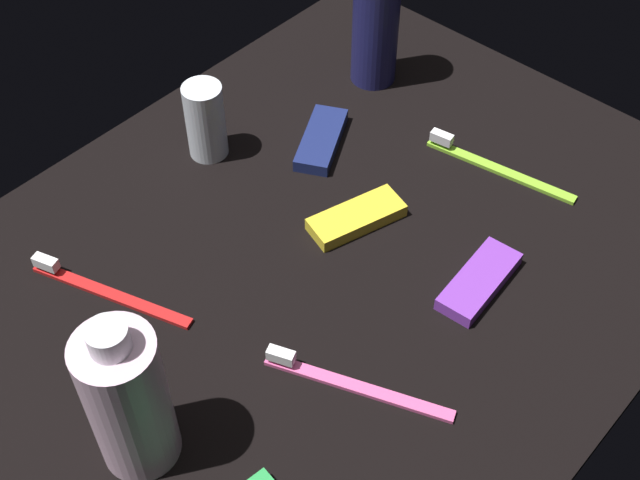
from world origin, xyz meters
The scene contains 10 objects.
ground_plane centered at (0.00, 0.00, -0.60)cm, with size 84.00×64.00×1.20cm, color black.
lotion_bottle centered at (26.95, 15.41, 9.51)cm, with size 5.63×5.63×21.34cm.
bodywash_bottle centered at (-26.05, -2.94, 7.83)cm, with size 6.70×6.70×17.30cm.
deodorant_stick centered at (3.55, 20.51, 4.62)cm, with size 4.47×4.47×9.25cm, color silver.
toothbrush_red centered at (-17.77, 13.23, 0.61)cm, with size 6.74×17.48×2.10cm.
toothbrush_lime centered at (23.14, -5.21, 0.61)cm, with size 4.14×17.95×2.10cm.
toothbrush_pink centered at (-9.55, -11.88, 0.61)cm, with size 7.84×17.14×2.10cm.
snack_bar_yellow centered at (6.47, 0.61, 0.75)cm, with size 10.40×4.00×1.50cm, color yellow.
snack_bar_navy centered at (13.15, 11.70, 0.75)cm, with size 10.40×4.00×1.50cm, color navy.
snack_bar_purple centered at (8.08, -14.12, 0.75)cm, with size 10.40×4.00×1.50cm, color purple.
Camera 1 is at (-42.08, -38.11, 66.89)cm, focal length 47.83 mm.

